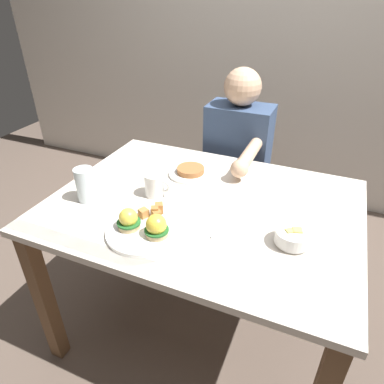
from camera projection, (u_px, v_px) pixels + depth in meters
name	position (u px, v px, depth m)	size (l,w,h in m)	color
ground_plane	(201.00, 324.00, 1.75)	(6.00, 6.00, 0.00)	brown
back_wall	(289.00, 17.00, 2.25)	(4.80, 0.10, 2.60)	silver
dining_table	(203.00, 224.00, 1.42)	(1.20, 0.90, 0.74)	silver
eggs_benedict_plate	(144.00, 226.00, 1.19)	(0.27, 0.27, 0.09)	white
fruit_bowl	(293.00, 237.00, 1.14)	(0.12, 0.12, 0.06)	white
coffee_mug	(155.00, 184.00, 1.39)	(0.11, 0.08, 0.09)	white
fork	(235.00, 234.00, 1.19)	(0.14, 0.10, 0.00)	silver
water_glass_near	(86.00, 187.00, 1.36)	(0.07, 0.07, 0.14)	silver
side_plate	(191.00, 172.00, 1.56)	(0.20, 0.20, 0.04)	white
diner_person	(236.00, 160.00, 1.90)	(0.34, 0.54, 1.14)	#33333D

